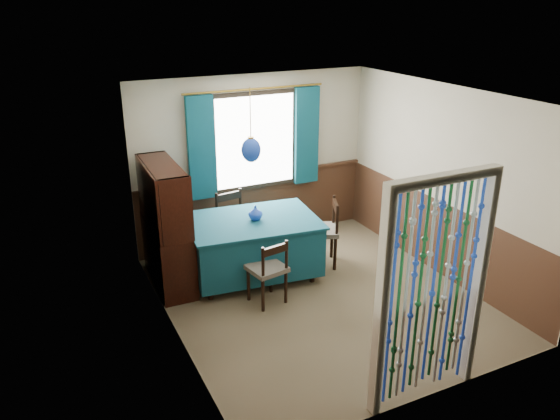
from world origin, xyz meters
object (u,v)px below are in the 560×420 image
dining_table (253,244)px  chair_right (323,231)px  vase_table (255,213)px  vase_sideboard (165,213)px  bowl_shelf (173,207)px  sideboard (167,243)px  chair_far (235,223)px  pendant_lamp (251,150)px  chair_left (178,253)px  chair_near (268,270)px

dining_table → chair_right: bearing=1.0°
vase_table → vase_sideboard: bearing=152.9°
vase_table → bowl_shelf: bowl_shelf is taller
sideboard → bowl_shelf: bearing=-73.4°
sideboard → bowl_shelf: (0.06, -0.22, 0.56)m
dining_table → sideboard: sideboard is taller
chair_far → sideboard: 1.14m
chair_right → sideboard: 2.11m
pendant_lamp → chair_left: bearing=169.5°
chair_right → vase_table: vase_table is taller
chair_left → chair_far: bearing=135.2°
chair_near → sideboard: sideboard is taller
vase_table → chair_far: bearing=92.0°
chair_far → sideboard: bearing=10.9°
pendant_lamp → dining_table: bearing=123.7°
dining_table → chair_right: chair_right is taller
pendant_lamp → chair_near: bearing=-98.6°
vase_sideboard → vase_table: bearing=-27.1°
dining_table → chair_near: 0.72m
chair_left → vase_sideboard: size_ratio=4.82×
chair_far → vase_table: bearing=83.7°
chair_near → chair_far: bearing=75.1°
bowl_shelf → chair_far: bearing=30.4°
pendant_lamp → bowl_shelf: size_ratio=3.92×
chair_right → vase_sideboard: bearing=97.1°
vase_table → vase_sideboard: (-1.04, 0.53, -0.00)m
chair_left → chair_right: (1.97, -0.28, 0.04)m
chair_left → vase_table: 1.11m
pendant_lamp → bowl_shelf: bearing=175.4°
chair_far → vase_sideboard: size_ratio=5.25×
chair_far → chair_right: size_ratio=1.00×
pendant_lamp → bowl_shelf: 1.18m
bowl_shelf → vase_sideboard: size_ratio=1.31×
sideboard → chair_right: bearing=-9.4°
dining_table → vase_table: 0.43m
dining_table → vase_sideboard: bearing=159.2°
chair_far → chair_left: chair_far is taller
vase_table → pendant_lamp: bearing=165.5°
chair_right → bowl_shelf: size_ratio=4.03×
chair_right → vase_sideboard: size_ratio=5.27×
chair_right → chair_far: bearing=76.2°
bowl_shelf → chair_right: bearing=-5.2°
vase_sideboard → sideboard: bearing=-105.2°
chair_left → pendant_lamp: 1.61m
sideboard → chair_near: bearing=-45.3°
chair_near → chair_far: size_ratio=0.89×
dining_table → chair_left: 0.98m
pendant_lamp → vase_sideboard: 1.41m
dining_table → chair_near: chair_near is taller
chair_near → vase_sideboard: 1.59m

